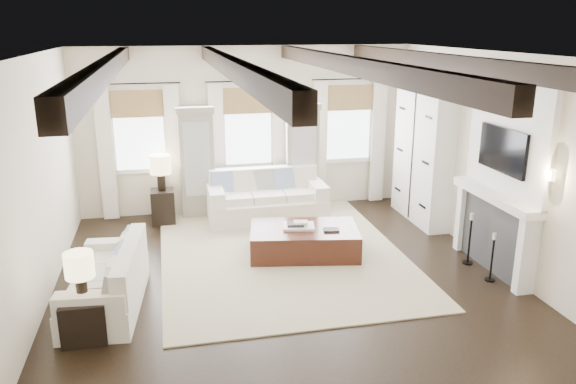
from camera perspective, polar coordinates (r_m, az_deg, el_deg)
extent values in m
plane|color=black|center=(8.02, 0.20, -9.80)|extent=(7.50, 7.50, 0.00)
cube|color=silver|center=(11.05, -4.13, 6.32)|extent=(6.50, 0.04, 3.20)
cube|color=silver|center=(4.12, 12.13, -12.32)|extent=(6.50, 0.04, 3.20)
cube|color=silver|center=(7.46, -24.93, -0.27)|extent=(0.04, 7.50, 3.20)
cube|color=silver|center=(8.74, 21.50, 2.44)|extent=(0.04, 7.50, 3.20)
cube|color=white|center=(7.19, 0.23, 13.69)|extent=(6.50, 7.50, 0.04)
cube|color=black|center=(7.04, -17.90, 11.87)|extent=(0.16, 7.40, 0.22)
cube|color=black|center=(7.07, -5.86, 12.58)|extent=(0.16, 7.40, 0.22)
cube|color=black|center=(7.40, 6.04, 12.75)|extent=(0.16, 7.40, 0.22)
cube|color=black|center=(7.98, 16.21, 12.48)|extent=(0.16, 7.40, 0.22)
cube|color=white|center=(10.90, -14.88, 5.94)|extent=(0.90, 0.03, 1.45)
cube|color=olive|center=(10.76, -15.10, 8.65)|extent=(0.94, 0.04, 0.50)
cube|color=white|center=(10.92, -18.00, 3.66)|extent=(0.28, 0.08, 2.50)
cube|color=white|center=(10.87, -11.48, 4.09)|extent=(0.28, 0.08, 2.50)
cylinder|color=black|center=(10.67, -15.26, 10.58)|extent=(1.60, 0.02, 0.02)
cube|color=white|center=(11.01, -4.11, 6.55)|extent=(0.90, 0.03, 1.45)
cube|color=olive|center=(10.87, -4.12, 9.25)|extent=(0.94, 0.04, 0.50)
cube|color=white|center=(10.91, -7.22, 4.34)|extent=(0.28, 0.08, 2.50)
cube|color=white|center=(11.09, -0.81, 4.67)|extent=(0.28, 0.08, 2.50)
cylinder|color=black|center=(10.78, -4.12, 11.17)|extent=(1.60, 0.02, 0.02)
cube|color=white|center=(11.49, 6.13, 6.92)|extent=(0.90, 0.03, 1.45)
cube|color=olive|center=(11.35, 6.31, 9.51)|extent=(0.94, 0.04, 0.50)
cube|color=white|center=(11.28, 3.23, 4.85)|extent=(0.28, 0.08, 2.50)
cube|color=white|center=(11.67, 9.12, 5.07)|extent=(0.28, 0.08, 2.50)
cylinder|color=black|center=(11.27, 6.45, 11.34)|extent=(1.60, 0.02, 0.02)
cube|color=#9D978A|center=(10.86, -9.25, 2.72)|extent=(0.64, 0.38, 2.00)
cube|color=#B2B7BA|center=(10.63, -9.21, 3.26)|extent=(0.48, 0.02, 1.40)
cube|color=#9D978A|center=(10.65, -9.51, 8.27)|extent=(0.70, 0.42, 0.12)
cube|color=#9D978A|center=(11.15, 1.33, 3.31)|extent=(0.64, 0.38, 2.00)
cube|color=#B2B7BA|center=(10.93, 1.59, 3.84)|extent=(0.48, 0.02, 1.40)
cube|color=#9D978A|center=(10.96, 1.37, 8.71)|extent=(0.70, 0.42, 0.12)
cube|color=#2C2C2F|center=(8.99, 20.32, -4.09)|extent=(0.18, 1.50, 1.10)
cube|color=black|center=(9.02, 20.06, -5.00)|extent=(0.10, 0.90, 0.70)
cube|color=white|center=(8.34, 23.08, -6.00)|extent=(0.26, 0.14, 1.10)
cube|color=white|center=(9.62, 17.53, -2.46)|extent=(0.26, 0.14, 1.10)
cube|color=white|center=(8.76, 20.33, -0.39)|extent=(0.32, 1.90, 0.12)
cube|color=white|center=(8.61, 21.57, 5.65)|extent=(0.10, 1.90, 1.80)
cube|color=black|center=(8.62, 21.01, 4.01)|extent=(0.07, 1.10, 0.64)
cylinder|color=#FFD899|center=(7.83, 25.21, 1.58)|extent=(0.10, 0.10, 0.14)
cube|color=silver|center=(10.70, 13.50, 3.65)|extent=(0.40, 1.70, 2.50)
cube|color=black|center=(10.61, 12.48, 3.61)|extent=(0.01, 0.02, 2.40)
cube|color=#BDB392|center=(9.17, -0.67, -6.19)|extent=(3.82, 4.91, 0.02)
cube|color=white|center=(10.65, -2.15, -1.76)|extent=(2.20, 1.00, 0.42)
cube|color=white|center=(10.88, -2.55, 1.21)|extent=(2.09, 0.24, 0.52)
cube|color=white|center=(10.42, -7.37, -0.32)|extent=(0.28, 0.94, 0.27)
cube|color=white|center=(10.76, 2.88, 0.35)|extent=(0.28, 0.94, 0.27)
cube|color=white|center=(10.43, -5.39, -0.60)|extent=(0.59, 0.63, 0.15)
cube|color=white|center=(10.52, -2.11, -0.39)|extent=(0.59, 0.63, 0.15)
cube|color=white|center=(10.64, 1.10, -0.18)|extent=(0.59, 0.63, 0.15)
cube|color=#768FBB|center=(10.59, -6.56, 0.87)|extent=(0.44, 0.23, 0.46)
cube|color=silver|center=(10.64, -4.46, 1.00)|extent=(0.44, 0.23, 0.46)
cube|color=#B8B39D|center=(10.70, -2.38, 1.13)|extent=(0.44, 0.23, 0.46)
cube|color=#768FBB|center=(10.77, -0.33, 1.25)|extent=(0.44, 0.23, 0.46)
cube|color=silver|center=(10.86, 1.69, 1.38)|extent=(0.44, 0.23, 0.46)
cube|color=white|center=(7.86, -17.95, -9.78)|extent=(1.06, 2.00, 0.37)
cube|color=white|center=(7.63, -15.75, -7.00)|extent=(0.39, 1.84, 0.46)
cube|color=white|center=(8.49, -17.10, -5.45)|extent=(0.84, 0.32, 0.24)
cube|color=white|center=(6.99, -19.44, -10.59)|extent=(0.84, 0.32, 0.24)
cube|color=white|center=(8.24, -17.74, -6.61)|extent=(0.60, 0.57, 0.13)
cube|color=white|center=(7.76, -18.45, -8.14)|extent=(0.60, 0.57, 0.13)
cube|color=white|center=(7.29, -19.25, -9.87)|extent=(0.60, 0.57, 0.13)
cube|color=#768FBB|center=(8.27, -16.14, -4.95)|extent=(0.24, 0.40, 0.40)
cube|color=silver|center=(8.02, -16.44, -5.66)|extent=(0.24, 0.40, 0.40)
cube|color=#B8B39D|center=(7.77, -16.76, -6.42)|extent=(0.24, 0.40, 0.40)
cube|color=#768FBB|center=(7.52, -17.10, -7.24)|extent=(0.24, 0.40, 0.40)
cube|color=silver|center=(7.27, -17.46, -8.10)|extent=(0.24, 0.40, 0.40)
cube|color=#B8B39D|center=(7.03, -17.85, -9.03)|extent=(0.24, 0.40, 0.40)
cube|color=black|center=(9.08, 1.65, -5.00)|extent=(1.87, 1.36, 0.45)
cube|color=white|center=(9.01, 1.08, -3.51)|extent=(0.56, 0.46, 0.04)
cube|color=#262628|center=(8.98, 0.77, -3.30)|extent=(0.29, 0.24, 0.04)
cube|color=beige|center=(8.96, 1.31, -3.10)|extent=(0.25, 0.21, 0.03)
cube|color=#262628|center=(8.89, 4.42, -3.86)|extent=(0.27, 0.22, 0.03)
cube|color=black|center=(7.17, -19.90, -11.98)|extent=(0.51, 0.51, 0.51)
cylinder|color=black|center=(7.00, -20.22, -9.12)|extent=(0.13, 0.13, 0.28)
cylinder|color=#F9D89E|center=(6.88, -20.46, -6.95)|extent=(0.33, 0.33, 0.30)
cube|color=black|center=(10.70, -12.57, -1.46)|extent=(0.43, 0.43, 0.64)
cylinder|color=black|center=(10.56, -12.74, 1.01)|extent=(0.15, 0.15, 0.32)
cylinder|color=#F9D89E|center=(10.48, -12.85, 2.75)|extent=(0.38, 0.38, 0.34)
cylinder|color=black|center=(8.77, 19.81, -8.38)|extent=(0.15, 0.15, 0.02)
cylinder|color=black|center=(8.64, 20.01, -6.48)|extent=(0.03, 0.03, 0.65)
cylinder|color=beige|center=(8.51, 20.25, -4.24)|extent=(0.06, 0.06, 0.09)
cylinder|color=black|center=(9.25, 17.76, -6.84)|extent=(0.17, 0.17, 0.02)
cylinder|color=black|center=(9.12, 17.96, -4.80)|extent=(0.03, 0.03, 0.73)
cylinder|color=beige|center=(8.98, 18.19, -2.38)|extent=(0.06, 0.06, 0.10)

